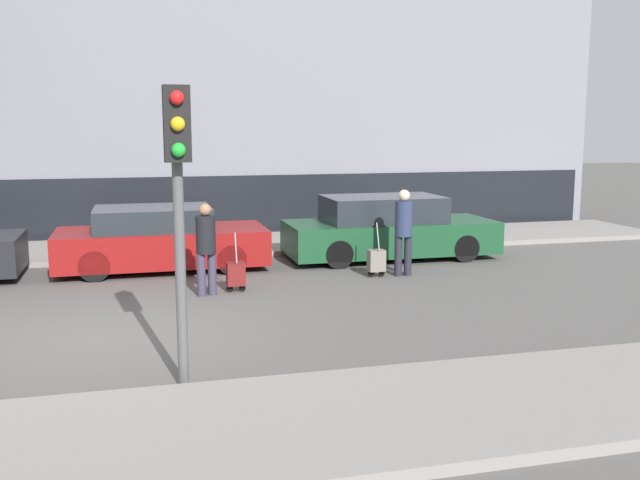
{
  "coord_description": "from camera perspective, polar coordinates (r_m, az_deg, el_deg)",
  "views": [
    {
      "loc": [
        0.45,
        -10.15,
        2.93
      ],
      "look_at": [
        3.61,
        1.8,
        0.95
      ],
      "focal_mm": 40.0,
      "sensor_mm": 36.0,
      "label": 1
    }
  ],
  "objects": [
    {
      "name": "ground_plane",
      "position": [
        10.57,
        -16.8,
        -7.38
      ],
      "size": [
        80.0,
        80.0,
        0.0
      ],
      "primitive_type": "plane",
      "color": "#565451"
    },
    {
      "name": "sidewalk_near",
      "position": [
        7.02,
        -17.82,
        -15.45
      ],
      "size": [
        28.0,
        2.5,
        0.12
      ],
      "color": "gray",
      "rests_on": "ground_plane"
    },
    {
      "name": "sidewalk_far",
      "position": [
        17.39,
        -16.09,
        -0.76
      ],
      "size": [
        28.0,
        3.0,
        0.12
      ],
      "color": "gray",
      "rests_on": "ground_plane"
    },
    {
      "name": "building_facade",
      "position": [
        20.68,
        -16.62,
        16.41
      ],
      "size": [
        28.0,
        2.33,
        11.43
      ],
      "color": "slate",
      "rests_on": "ground_plane"
    },
    {
      "name": "parked_car_1",
      "position": [
        14.99,
        -12.67,
        0.01
      ],
      "size": [
        4.22,
        1.89,
        1.3
      ],
      "color": "maroon",
      "rests_on": "ground_plane"
    },
    {
      "name": "parked_car_2",
      "position": [
        15.93,
        5.47,
        0.85
      ],
      "size": [
        4.64,
        1.82,
        1.4
      ],
      "color": "#194728",
      "rests_on": "ground_plane"
    },
    {
      "name": "pedestrian_left",
      "position": [
        12.47,
        -9.11,
        -0.32
      ],
      "size": [
        0.34,
        0.34,
        1.62
      ],
      "rotation": [
        0.0,
        0.0,
        3.42
      ],
      "color": "#383347",
      "rests_on": "ground_plane"
    },
    {
      "name": "trolley_left",
      "position": [
        12.79,
        -6.75,
        -2.72
      ],
      "size": [
        0.34,
        0.29,
        1.07
      ],
      "color": "maroon",
      "rests_on": "ground_plane"
    },
    {
      "name": "pedestrian_right",
      "position": [
        14.06,
        6.7,
        1.03
      ],
      "size": [
        0.35,
        0.34,
        1.71
      ],
      "rotation": [
        0.0,
        0.0,
        -0.03
      ],
      "color": "#23232D",
      "rests_on": "ground_plane"
    },
    {
      "name": "trolley_right",
      "position": [
        13.99,
        4.53,
        -1.65
      ],
      "size": [
        0.34,
        0.29,
        1.08
      ],
      "color": "slate",
      "rests_on": "ground_plane"
    },
    {
      "name": "traffic_light",
      "position": [
        7.81,
        -11.29,
        5.07
      ],
      "size": [
        0.28,
        0.47,
        3.35
      ],
      "color": "#515154",
      "rests_on": "ground_plane"
    },
    {
      "name": "parked_bicycle",
      "position": [
        17.39,
        -13.48,
        0.78
      ],
      "size": [
        1.77,
        0.06,
        0.96
      ],
      "color": "black",
      "rests_on": "sidewalk_far"
    }
  ]
}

